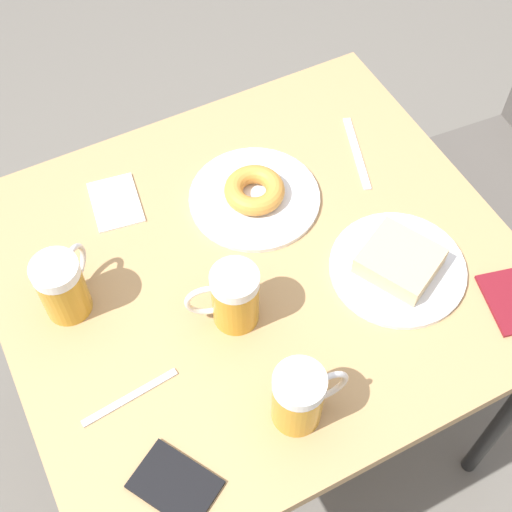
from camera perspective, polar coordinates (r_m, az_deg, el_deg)
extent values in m
plane|color=#666059|center=(1.96, 0.00, -12.48)|extent=(8.00, 8.00, 0.00)
cube|color=tan|center=(1.32, 0.00, -0.85)|extent=(0.83, 0.93, 0.03)
cylinder|color=black|center=(1.79, -17.84, -3.54)|extent=(0.04, 0.04, 0.71)
cylinder|color=black|center=(1.94, 6.13, 6.19)|extent=(0.04, 0.04, 0.71)
cylinder|color=black|center=(1.68, 19.52, -11.76)|extent=(0.04, 0.04, 0.71)
cube|color=#514C47|center=(1.89, 18.01, 5.18)|extent=(0.43, 0.43, 0.02)
cylinder|color=#514C47|center=(2.06, 9.89, 3.42)|extent=(0.03, 0.03, 0.43)
cylinder|color=#514C47|center=(1.92, 14.79, -4.32)|extent=(0.03, 0.03, 0.43)
cylinder|color=#514C47|center=(2.22, 17.83, 6.04)|extent=(0.03, 0.03, 0.43)
cylinder|color=silver|center=(1.32, 11.26, -0.97)|extent=(0.25, 0.25, 0.01)
cube|color=#D1B27F|center=(1.30, 11.43, -0.37)|extent=(0.17, 0.17, 0.04)
cylinder|color=silver|center=(1.39, -0.12, 4.68)|extent=(0.26, 0.26, 0.01)
torus|color=#D18938|center=(1.37, -0.12, 5.29)|extent=(0.12, 0.12, 0.04)
cylinder|color=#C68C23|center=(1.26, -15.16, -2.71)|extent=(0.08, 0.08, 0.11)
cylinder|color=white|center=(1.20, -15.82, -1.11)|extent=(0.08, 0.08, 0.02)
torus|color=silver|center=(1.27, -14.39, -0.79)|extent=(0.07, 0.06, 0.08)
cylinder|color=#C68C23|center=(1.20, -1.65, -3.56)|extent=(0.08, 0.08, 0.11)
cylinder|color=white|center=(1.15, -1.73, -1.93)|extent=(0.08, 0.08, 0.02)
torus|color=silver|center=(1.19, -3.82, -3.57)|extent=(0.04, 0.08, 0.08)
cylinder|color=#C68C23|center=(1.12, 3.34, -11.47)|extent=(0.08, 0.08, 0.11)
cylinder|color=white|center=(1.07, 3.51, -10.13)|extent=(0.08, 0.08, 0.02)
torus|color=silver|center=(1.12, 5.50, -10.39)|extent=(0.02, 0.08, 0.08)
cube|color=white|center=(1.42, -11.16, 4.23)|extent=(0.14, 0.11, 0.00)
cube|color=silver|center=(1.20, -10.04, -11.07)|extent=(0.03, 0.17, 0.00)
cube|color=silver|center=(1.49, 8.06, 8.18)|extent=(0.19, 0.08, 0.00)
cube|color=black|center=(1.14, -6.50, -17.70)|extent=(0.15, 0.14, 0.01)
cube|color=maroon|center=(1.34, 19.80, -3.41)|extent=(0.14, 0.12, 0.01)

